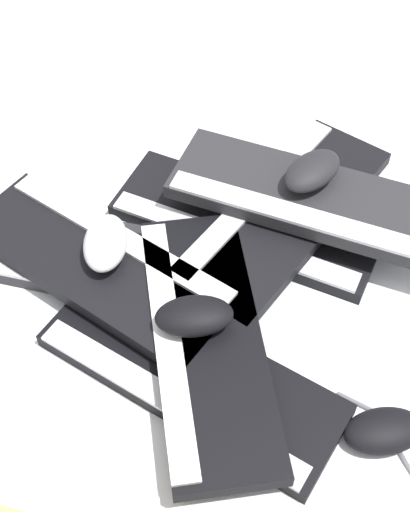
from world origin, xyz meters
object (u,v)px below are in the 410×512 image
at_px(mouse_1, 384,431).
at_px(mouse_4, 105,243).
at_px(keyboard_3, 284,214).
at_px(keyboard_5, 206,339).
at_px(mouse_0, 312,171).
at_px(keyboard_6, 308,198).
at_px(keyboard_1, 81,257).
at_px(keyboard_0, 245,223).
at_px(mouse_3, 194,316).
at_px(keyboard_2, 190,375).
at_px(keyboard_4, 98,264).

xyz_separation_m(mouse_1, mouse_4, (-0.12, 0.46, 0.06)).
distance_m(keyboard_3, mouse_4, 0.29).
distance_m(keyboard_5, mouse_0, 0.32).
relative_size(keyboard_5, mouse_4, 4.13).
bearing_deg(keyboard_6, mouse_0, 38.43).
bearing_deg(keyboard_3, keyboard_1, 151.65).
bearing_deg(keyboard_0, keyboard_3, -46.82).
xyz_separation_m(keyboard_3, mouse_3, (-0.25, -0.08, 0.04)).
bearing_deg(keyboard_2, mouse_4, 84.88).
distance_m(keyboard_1, keyboard_5, 0.27).
height_order(mouse_3, mouse_4, same).
bearing_deg(mouse_0, keyboard_3, -6.31).
xyz_separation_m(keyboard_2, keyboard_5, (0.04, 0.02, 0.03)).
xyz_separation_m(keyboard_5, mouse_4, (-0.02, 0.21, 0.04)).
xyz_separation_m(keyboard_0, mouse_0, (0.10, -0.05, 0.10)).
bearing_deg(mouse_3, keyboard_6, 46.21).
bearing_deg(keyboard_6, keyboard_0, 140.63).
xyz_separation_m(keyboard_2, mouse_4, (0.02, 0.23, 0.07)).
distance_m(keyboard_3, mouse_3, 0.27).
bearing_deg(keyboard_4, mouse_3, -78.11).
xyz_separation_m(keyboard_4, mouse_0, (0.34, -0.11, 0.07)).
height_order(keyboard_0, mouse_0, mouse_0).
height_order(keyboard_3, keyboard_6, keyboard_6).
bearing_deg(keyboard_3, mouse_0, -1.23).
bearing_deg(keyboard_0, mouse_4, 164.74).
distance_m(keyboard_4, keyboard_5, 0.21).
distance_m(keyboard_3, mouse_1, 0.38).
bearing_deg(keyboard_0, keyboard_1, 155.71).
distance_m(keyboard_4, mouse_1, 0.48).
distance_m(mouse_0, mouse_1, 0.41).
relative_size(keyboard_2, mouse_3, 4.23).
bearing_deg(keyboard_3, mouse_3, -162.29).
relative_size(keyboard_6, mouse_1, 4.16).
bearing_deg(keyboard_3, keyboard_5, -157.71).
distance_m(keyboard_2, mouse_3, 0.09).
relative_size(keyboard_3, mouse_3, 4.21).
relative_size(keyboard_1, keyboard_6, 0.97).
height_order(keyboard_0, keyboard_4, keyboard_4).
xyz_separation_m(keyboard_2, mouse_3, (0.04, 0.04, 0.07)).
xyz_separation_m(keyboard_1, keyboard_2, (0.00, -0.28, 0.00)).
bearing_deg(keyboard_5, mouse_0, 18.46).
bearing_deg(keyboard_0, mouse_3, -149.13).
xyz_separation_m(keyboard_6, mouse_3, (-0.28, -0.06, 0.01)).
relative_size(keyboard_0, keyboard_5, 1.02).
relative_size(mouse_3, mouse_4, 1.00).
height_order(keyboard_1, keyboard_4, keyboard_4).
height_order(keyboard_2, mouse_1, mouse_1).
bearing_deg(mouse_3, mouse_4, 129.75).
height_order(keyboard_2, keyboard_4, keyboard_4).
xyz_separation_m(keyboard_6, mouse_4, (-0.30, 0.12, 0.01)).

